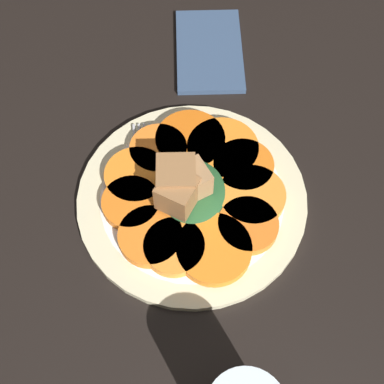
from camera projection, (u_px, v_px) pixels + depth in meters
table_slab at (192, 204)px, 65.95cm from camera, size 120.00×120.00×2.00cm
plate at (192, 198)px, 64.62cm from camera, size 27.72×27.72×1.05cm
carrot_slice_0 at (214, 249)px, 60.00cm from camera, size 8.60×8.60×1.33cm
carrot_slice_1 at (248, 225)px, 61.46cm from camera, size 7.03×7.03×1.33cm
carrot_slice_2 at (252, 196)px, 63.36cm from camera, size 7.98×7.98×1.33cm
carrot_slice_3 at (243, 166)px, 65.41cm from camera, size 7.45×7.45×1.33cm
carrot_slice_4 at (223, 149)px, 66.66cm from camera, size 8.96×8.96×1.33cm
carrot_slice_5 at (191, 141)px, 67.30cm from camera, size 8.82×8.82×1.33cm
carrot_slice_6 at (158, 150)px, 66.61cm from camera, size 7.18×7.18×1.33cm
carrot_slice_7 at (136, 176)px, 64.73cm from camera, size 7.74×7.74×1.33cm
carrot_slice_8 at (131, 203)px, 62.89cm from camera, size 6.89×6.89×1.33cm
carrot_slice_9 at (150, 236)px, 60.78cm from camera, size 7.42×7.42×1.33cm
carrot_slice_10 at (174, 247)px, 60.13cm from camera, size 6.95×6.95×1.33cm
center_pile at (186, 189)px, 61.64cm from camera, size 9.68×8.74×6.26cm
fork at (145, 183)px, 64.80cm from camera, size 18.66×2.86×0.40cm
napkin at (209, 50)px, 76.72cm from camera, size 15.61×9.37×0.80cm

